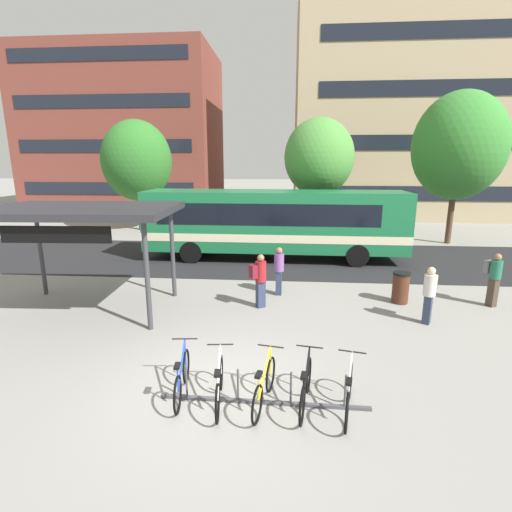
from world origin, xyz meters
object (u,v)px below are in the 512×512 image
object	(u,v)px
street_tree_0	(459,146)
parked_bicycle_white_1	(219,385)
parked_bicycle_silver_4	(349,394)
commuter_red_pack_3	(279,267)
transit_shelter	(82,214)
street_tree_2	(319,157)
commuter_maroon_pack_1	(260,277)
parked_bicycle_yellow_2	(264,387)
commuter_olive_pack_0	(430,291)
trash_bin	(401,287)
parked_bicycle_black_3	(306,388)
parked_bicycle_blue_0	(182,378)
city_bus	(275,222)
street_tree_1	(137,161)
commuter_grey_pack_2	(494,276)

from	to	relation	value
street_tree_0	parked_bicycle_white_1	bearing A→B (deg)	-123.05
parked_bicycle_silver_4	commuter_red_pack_3	distance (m)	6.63
transit_shelter	street_tree_2	xyz separation A→B (m)	(7.64, 10.44, 1.72)
commuter_maroon_pack_1	street_tree_2	distance (m)	10.75
parked_bicycle_yellow_2	commuter_olive_pack_0	size ratio (longest dim) A/B	1.02
transit_shelter	commuter_olive_pack_0	world-z (taller)	transit_shelter
parked_bicycle_white_1	street_tree_2	xyz separation A→B (m)	(2.83, 14.84, 4.35)
parked_bicycle_white_1	commuter_maroon_pack_1	size ratio (longest dim) A/B	1.00
trash_bin	street_tree_0	xyz separation A→B (m)	(5.40, 10.03, 4.80)
street_tree_2	commuter_red_pack_3	bearing A→B (deg)	-102.41
parked_bicycle_black_3	commuter_olive_pack_0	bearing A→B (deg)	-31.79
parked_bicycle_blue_0	parked_bicycle_black_3	xyz separation A→B (m)	(2.39, -0.14, 0.00)
city_bus	trash_bin	distance (m)	7.17
parked_bicycle_yellow_2	parked_bicycle_black_3	distance (m)	0.77
parked_bicycle_black_3	commuter_maroon_pack_1	xyz separation A→B (m)	(-1.23, 5.01, 0.61)
parked_bicycle_blue_0	commuter_olive_pack_0	world-z (taller)	commuter_olive_pack_0
parked_bicycle_yellow_2	street_tree_0	world-z (taller)	street_tree_0
parked_bicycle_black_3	parked_bicycle_blue_0	bearing A→B (deg)	95.89
commuter_maroon_pack_1	trash_bin	world-z (taller)	commuter_maroon_pack_1
parked_bicycle_silver_4	commuter_maroon_pack_1	size ratio (longest dim) A/B	0.98
parked_bicycle_white_1	parked_bicycle_blue_0	bearing A→B (deg)	70.10
parked_bicycle_black_3	city_bus	bearing A→B (deg)	13.93
parked_bicycle_blue_0	transit_shelter	distance (m)	6.40
city_bus	parked_bicycle_yellow_2	xyz separation A→B (m)	(0.19, -11.46, -1.39)
parked_bicycle_white_1	parked_bicycle_yellow_2	size ratio (longest dim) A/B	1.01
transit_shelter	commuter_olive_pack_0	size ratio (longest dim) A/B	3.29
transit_shelter	street_tree_2	world-z (taller)	street_tree_2
commuter_olive_pack_0	city_bus	bearing A→B (deg)	-117.42
parked_bicycle_white_1	commuter_maroon_pack_1	bearing A→B (deg)	-10.71
parked_bicycle_yellow_2	trash_bin	xyz separation A→B (m)	(4.09, 5.85, 0.13)
city_bus	parked_bicycle_blue_0	distance (m)	11.46
commuter_maroon_pack_1	parked_bicycle_black_3	bearing A→B (deg)	-108.27
parked_bicycle_blue_0	parked_bicycle_yellow_2	xyz separation A→B (m)	(1.62, -0.17, 0.00)
commuter_maroon_pack_1	parked_bicycle_silver_4	bearing A→B (deg)	-100.76
parked_bicycle_white_1	commuter_olive_pack_0	bearing A→B (deg)	-57.34
commuter_olive_pack_0	commuter_red_pack_3	xyz separation A→B (m)	(-4.29, 2.13, 0.01)
transit_shelter	street_tree_2	bearing A→B (deg)	51.27
city_bus	parked_bicycle_blue_0	world-z (taller)	city_bus
commuter_olive_pack_0	street_tree_1	size ratio (longest dim) A/B	0.23
parked_bicycle_yellow_2	parked_bicycle_silver_4	distance (m)	1.55
parked_bicycle_white_1	trash_bin	world-z (taller)	trash_bin
street_tree_2	commuter_maroon_pack_1	bearing A→B (deg)	-103.98
city_bus	commuter_maroon_pack_1	world-z (taller)	city_bus
parked_bicycle_black_3	commuter_red_pack_3	xyz separation A→B (m)	(-0.66, 6.32, 0.58)
parked_bicycle_yellow_2	parked_bicycle_black_3	size ratio (longest dim) A/B	1.00
trash_bin	commuter_maroon_pack_1	bearing A→B (deg)	-169.98
parked_bicycle_silver_4	trash_bin	distance (m)	6.47
city_bus	street_tree_0	bearing A→B (deg)	25.06
commuter_olive_pack_0	commuter_maroon_pack_1	xyz separation A→B (m)	(-4.86, 0.82, 0.03)
parked_bicycle_white_1	commuter_grey_pack_2	xyz separation A→B (m)	(7.76, 5.81, 0.62)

